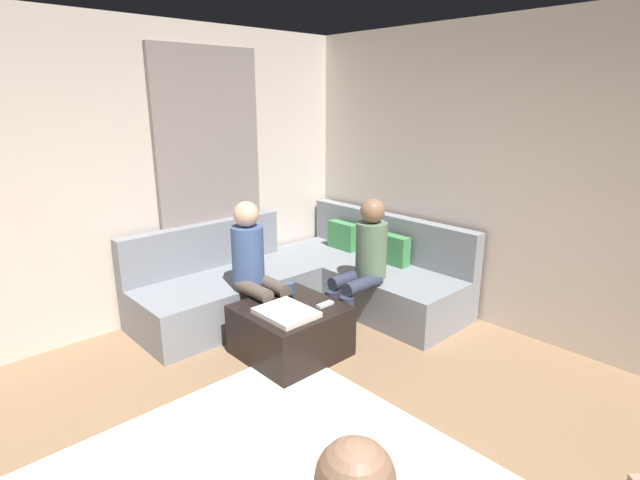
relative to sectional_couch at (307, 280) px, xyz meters
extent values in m
cube|color=beige|center=(2.08, 1.06, 1.07)|extent=(6.00, 0.12, 2.70)
cube|color=beige|center=(-0.86, -1.88, 1.07)|extent=(0.12, 6.00, 2.70)
cube|color=gray|center=(-0.76, -0.58, 0.97)|extent=(0.06, 1.10, 2.50)
cube|color=gray|center=(0.30, 0.53, -0.07)|extent=(2.10, 0.85, 0.42)
cube|color=gray|center=(0.30, 0.88, 0.36)|extent=(2.10, 0.14, 0.45)
cube|color=gray|center=(-0.32, -0.75, -0.07)|extent=(0.85, 1.70, 0.42)
cube|color=gray|center=(-0.68, -0.75, 0.36)|extent=(0.14, 1.70, 0.45)
cube|color=#3F8C4C|center=(-0.20, 0.70, 0.26)|extent=(0.36, 0.12, 0.36)
cube|color=#3F8C4C|center=(0.50, 0.70, 0.26)|extent=(0.36, 0.12, 0.36)
cube|color=black|center=(0.61, -0.73, -0.07)|extent=(0.76, 0.76, 0.42)
cube|color=white|center=(0.71, -0.85, 0.16)|extent=(0.44, 0.36, 0.04)
cylinder|color=#334C72|center=(0.39, -0.55, 0.19)|extent=(0.08, 0.08, 0.10)
cube|color=white|center=(0.79, -0.51, 0.15)|extent=(0.05, 0.15, 0.02)
cylinder|color=#2D3347|center=(0.78, -0.25, -0.07)|extent=(0.12, 0.12, 0.42)
cylinder|color=#2D3347|center=(0.60, -0.25, -0.07)|extent=(0.12, 0.12, 0.42)
cylinder|color=#2D3347|center=(0.78, -0.05, 0.20)|extent=(0.12, 0.40, 0.12)
cylinder|color=#2D3347|center=(0.60, -0.05, 0.20)|extent=(0.12, 0.40, 0.12)
cylinder|color=#597259|center=(0.69, 0.15, 0.45)|extent=(0.28, 0.28, 0.50)
sphere|color=#8C664C|center=(0.69, 0.15, 0.81)|extent=(0.22, 0.22, 0.22)
cylinder|color=brown|center=(0.45, -0.64, -0.07)|extent=(0.12, 0.12, 0.42)
cylinder|color=brown|center=(0.45, -0.82, -0.07)|extent=(0.12, 0.12, 0.42)
cylinder|color=brown|center=(0.25, -0.64, 0.20)|extent=(0.40, 0.12, 0.12)
cylinder|color=brown|center=(0.25, -0.82, 0.20)|extent=(0.40, 0.12, 0.12)
cylinder|color=#3F598C|center=(0.05, -0.73, 0.45)|extent=(0.28, 0.28, 0.50)
sphere|color=#D8AD8C|center=(0.05, -0.73, 0.81)|extent=(0.22, 0.22, 0.22)
sphere|color=#8C664C|center=(2.71, -2.22, 0.79)|extent=(0.22, 0.22, 0.22)
camera|label=1|loc=(3.42, -3.01, 1.76)|focal=27.34mm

